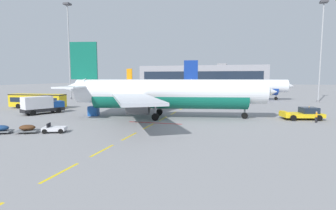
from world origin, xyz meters
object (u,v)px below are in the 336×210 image
airliner_foreground (166,93)px  pushback_tug (303,114)px  apron_light_mast_near (69,41)px  apron_light_mast_far (322,40)px  airliner_far_center (115,84)px  baggage_train (28,129)px  uld_cargo_container (94,111)px  fuel_service_truck (122,97)px  airliner_mid_left (234,87)px  catering_truck (42,105)px  apron_shuttle_bus (37,100)px  ground_crew_worker (316,116)px

airliner_foreground → pushback_tug: size_ratio=5.33×
apron_light_mast_near → apron_light_mast_far: bearing=8.0°
airliner_far_center → baggage_train: size_ratio=3.25×
uld_cargo_container → apron_light_mast_far: apron_light_mast_far is taller
pushback_tug → fuel_service_truck: fuel_service_truck is taller
airliner_mid_left → fuel_service_truck: bearing=-144.7°
airliner_foreground → uld_cargo_container: 13.07m
catering_truck → fuel_service_truck: (5.31, 21.52, 0.00)m
airliner_mid_left → catering_truck: airliner_mid_left is taller
airliner_foreground → pushback_tug: (21.00, 4.21, -3.05)m
baggage_train → catering_truck: bearing=126.3°
airliner_foreground → catering_truck: (-22.74, -1.66, -2.30)m
apron_light_mast_near → apron_light_mast_far: size_ratio=1.07×
apron_light_mast_near → apron_shuttle_bus: bearing=-71.1°
baggage_train → uld_cargo_container: 14.56m
apron_light_mast_near → apron_light_mast_far: apron_light_mast_near is taller
apron_light_mast_near → pushback_tug: bearing=-20.9°
airliner_mid_left → apron_shuttle_bus: (-39.31, -33.61, -1.98)m
apron_shuttle_bus → baggage_train: size_ratio=1.43×
airliner_mid_left → fuel_service_truck: 32.97m
apron_shuttle_bus → apron_light_mast_far: (60.85, 30.77, 14.16)m
fuel_service_truck → airliner_far_center: bearing=118.8°
pushback_tug → fuel_service_truck: 41.50m
airliner_foreground → apron_light_mast_near: (-37.12, 26.41, 12.99)m
uld_cargo_container → apron_light_mast_far: (43.60, 37.06, 15.11)m
airliner_far_center → airliner_mid_left: bearing=-31.3°
airliner_far_center → apron_light_mast_far: (77.52, -36.95, 12.59)m
pushback_tug → apron_light_mast_far: apron_light_mast_far is taller
baggage_train → apron_light_mast_near: size_ratio=0.31×
pushback_tug → airliner_far_center: 96.43m
airliner_foreground → apron_light_mast_far: size_ratio=1.35×
baggage_train → ground_crew_worker: size_ratio=5.19×
fuel_service_truck → uld_cargo_container: size_ratio=3.83×
airliner_foreground → ground_crew_worker: airliner_foreground is taller
airliner_mid_left → uld_cargo_container: (-22.06, -39.91, -2.93)m
airliner_far_center → baggage_train: airliner_far_center is taller
catering_truck → uld_cargo_container: 10.15m
ground_crew_worker → uld_cargo_container: 34.91m
catering_truck → pushback_tug: bearing=7.7°
ground_crew_worker → pushback_tug: bearing=113.3°
airliner_mid_left → ground_crew_worker: 39.60m
pushback_tug → airliner_far_center: (-67.57, 68.76, 2.41)m
pushback_tug → baggage_train: pushback_tug is taller
ground_crew_worker → airliner_far_center: bearing=133.9°
airliner_far_center → apron_light_mast_near: 49.43m
baggage_train → apron_light_mast_far: bearing=49.9°
apron_shuttle_bus → ground_crew_worker: 52.21m
airliner_far_center → apron_shuttle_bus: 69.75m
pushback_tug → uld_cargo_container: 34.05m
airliner_mid_left → baggage_train: size_ratio=3.85×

